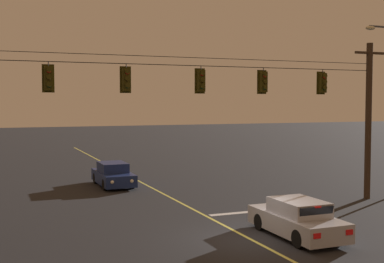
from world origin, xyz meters
TOP-DOWN VIEW (x-y plane):
  - ground_plane at (0.00, 0.00)m, footprint 180.00×180.00m
  - lane_centre_stripe at (0.00, 10.77)m, footprint 0.14×60.00m
  - stop_bar_paint at (1.90, 4.17)m, footprint 3.40×0.36m
  - signal_span_assembly at (0.00, 4.77)m, footprint 20.48×0.32m
  - traffic_light_leftmost at (-6.51, 4.75)m, footprint 0.48×0.41m
  - traffic_light_left_inner at (-3.36, 4.75)m, footprint 0.48×0.41m
  - traffic_light_centre at (0.03, 4.75)m, footprint 0.48×0.41m
  - traffic_light_right_inner at (3.18, 4.75)m, footprint 0.48×0.41m
  - traffic_light_rightmost at (6.49, 4.75)m, footprint 0.48×0.41m
  - car_waiting_near_lane at (1.78, -0.27)m, footprint 1.80×4.33m
  - car_oncoming_lead at (-1.91, 13.63)m, footprint 1.80×4.42m

SIDE VIEW (x-z plane):
  - ground_plane at x=0.00m, z-range 0.00..0.00m
  - lane_centre_stripe at x=0.00m, z-range 0.00..0.01m
  - stop_bar_paint at x=1.90m, z-range 0.00..0.01m
  - car_oncoming_lead at x=-1.91m, z-range -0.05..1.34m
  - car_waiting_near_lane at x=1.78m, z-range -0.05..1.34m
  - signal_span_assembly at x=0.00m, z-range 0.16..8.14m
  - traffic_light_leftmost at x=-6.51m, z-range 5.31..6.53m
  - traffic_light_left_inner at x=-3.36m, z-range 5.31..6.53m
  - traffic_light_centre at x=0.03m, z-range 5.31..6.53m
  - traffic_light_right_inner at x=3.18m, z-range 5.31..6.53m
  - traffic_light_rightmost at x=6.49m, z-range 5.31..6.53m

